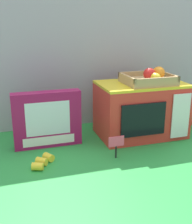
{
  "coord_description": "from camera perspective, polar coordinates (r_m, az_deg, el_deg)",
  "views": [
    {
      "loc": [
        -0.5,
        -1.29,
        0.58
      ],
      "look_at": [
        -0.1,
        -0.0,
        0.14
      ],
      "focal_mm": 46.89,
      "sensor_mm": 36.0,
      "label": 1
    }
  ],
  "objects": [
    {
      "name": "toy_microwave",
      "position": [
        1.51,
        8.75,
        0.5
      ],
      "size": [
        0.43,
        0.27,
        0.27
      ],
      "color": "red",
      "rests_on": "ground"
    },
    {
      "name": "ground_plane",
      "position": [
        1.5,
        3.7,
        -4.9
      ],
      "size": [
        1.7,
        1.7,
        0.0
      ],
      "primitive_type": "plane",
      "color": "green",
      "rests_on": "ground"
    },
    {
      "name": "price_sign",
      "position": [
        1.26,
        3.97,
        -6.19
      ],
      "size": [
        0.07,
        0.01,
        0.1
      ],
      "color": "black",
      "rests_on": "ground"
    },
    {
      "name": "food_groups_crate",
      "position": [
        1.46,
        10.47,
        6.52
      ],
      "size": [
        0.23,
        0.2,
        0.08
      ],
      "color": "tan",
      "rests_on": "toy_microwave"
    },
    {
      "name": "display_back_panel",
      "position": [
        1.64,
        0.7,
        10.89
      ],
      "size": [
        1.61,
        0.03,
        0.76
      ],
      "primitive_type": "cube",
      "color": "#A0A3A8",
      "rests_on": "ground"
    },
    {
      "name": "cookie_set_box",
      "position": [
        1.38,
        -9.51,
        -1.4
      ],
      "size": [
        0.31,
        0.07,
        0.26
      ],
      "color": "#99144C",
      "rests_on": "ground"
    },
    {
      "name": "loose_toy_apple",
      "position": [
        1.68,
        17.09,
        -1.87
      ],
      "size": [
        0.07,
        0.07,
        0.07
      ],
      "primitive_type": "sphere",
      "color": "red",
      "rests_on": "ground"
    },
    {
      "name": "loose_toy_banana",
      "position": [
        1.24,
        -10.35,
        -9.47
      ],
      "size": [
        0.11,
        0.12,
        0.03
      ],
      "color": "yellow",
      "rests_on": "ground"
    }
  ]
}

